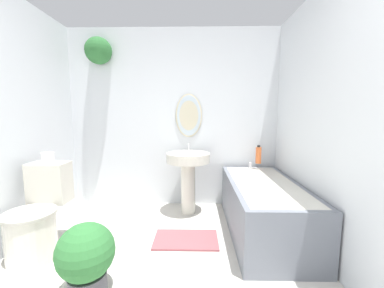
{
  "coord_description": "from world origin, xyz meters",
  "views": [
    {
      "loc": [
        0.31,
        -0.51,
        1.27
      ],
      "look_at": [
        0.27,
        1.68,
        0.99
      ],
      "focal_mm": 22.0,
      "sensor_mm": 36.0,
      "label": 1
    }
  ],
  "objects_px": {
    "shampoo_bottle": "(258,155)",
    "potted_plant": "(86,256)",
    "toilet": "(37,218)",
    "pedestal_sink": "(188,169)",
    "toilet_paper_roll": "(48,158)",
    "bathtub": "(263,206)"
  },
  "relations": [
    {
      "from": "potted_plant",
      "to": "toilet_paper_roll",
      "type": "xyz_separation_m",
      "value": [
        -0.67,
        0.69,
        0.57
      ]
    },
    {
      "from": "pedestal_sink",
      "to": "toilet_paper_roll",
      "type": "xyz_separation_m",
      "value": [
        -1.34,
        -0.7,
        0.28
      ]
    },
    {
      "from": "potted_plant",
      "to": "toilet_paper_roll",
      "type": "height_order",
      "value": "toilet_paper_roll"
    },
    {
      "from": "bathtub",
      "to": "toilet_paper_roll",
      "type": "distance_m",
      "value": 2.24
    },
    {
      "from": "bathtub",
      "to": "shampoo_bottle",
      "type": "bearing_deg",
      "value": 81.56
    },
    {
      "from": "toilet",
      "to": "shampoo_bottle",
      "type": "xyz_separation_m",
      "value": [
        2.25,
        1.03,
        0.4
      ]
    },
    {
      "from": "pedestal_sink",
      "to": "toilet_paper_roll",
      "type": "height_order",
      "value": "toilet_paper_roll"
    },
    {
      "from": "pedestal_sink",
      "to": "shampoo_bottle",
      "type": "relative_size",
      "value": 3.71
    },
    {
      "from": "potted_plant",
      "to": "bathtub",
      "type": "bearing_deg",
      "value": 31.15
    },
    {
      "from": "shampoo_bottle",
      "to": "potted_plant",
      "type": "bearing_deg",
      "value": -136.28
    },
    {
      "from": "potted_plant",
      "to": "toilet",
      "type": "bearing_deg",
      "value": 144.15
    },
    {
      "from": "pedestal_sink",
      "to": "toilet_paper_roll",
      "type": "bearing_deg",
      "value": -152.33
    },
    {
      "from": "toilet",
      "to": "pedestal_sink",
      "type": "xyz_separation_m",
      "value": [
        1.34,
        0.91,
        0.24
      ]
    },
    {
      "from": "toilet",
      "to": "shampoo_bottle",
      "type": "height_order",
      "value": "shampoo_bottle"
    },
    {
      "from": "potted_plant",
      "to": "shampoo_bottle",
      "type": "bearing_deg",
      "value": 43.72
    },
    {
      "from": "toilet",
      "to": "shampoo_bottle",
      "type": "relative_size",
      "value": 3.37
    },
    {
      "from": "toilet",
      "to": "shampoo_bottle",
      "type": "distance_m",
      "value": 2.5
    },
    {
      "from": "shampoo_bottle",
      "to": "pedestal_sink",
      "type": "bearing_deg",
      "value": -172.73
    },
    {
      "from": "toilet",
      "to": "pedestal_sink",
      "type": "distance_m",
      "value": 1.63
    },
    {
      "from": "pedestal_sink",
      "to": "potted_plant",
      "type": "distance_m",
      "value": 1.57
    },
    {
      "from": "shampoo_bottle",
      "to": "potted_plant",
      "type": "height_order",
      "value": "shampoo_bottle"
    },
    {
      "from": "pedestal_sink",
      "to": "toilet",
      "type": "bearing_deg",
      "value": -145.65
    }
  ]
}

